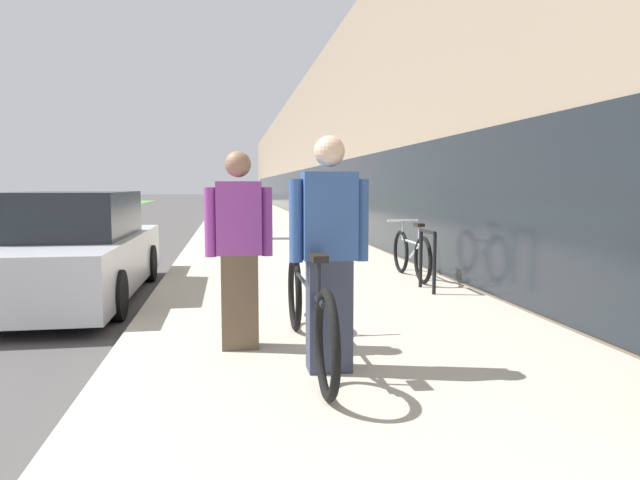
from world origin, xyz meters
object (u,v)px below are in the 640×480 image
(tandem_bicycle, at_px, (308,311))
(bike_rack_hoop, at_px, (427,254))
(cruiser_bike_nearest, at_px, (411,254))
(parked_sedan_curbside, at_px, (74,251))
(person_bystander, at_px, (239,250))
(person_rider, at_px, (329,254))

(tandem_bicycle, relative_size, bike_rack_hoop, 3.15)
(cruiser_bike_nearest, bearing_deg, tandem_bicycle, -119.17)
(bike_rack_hoop, bearing_deg, parked_sedan_curbside, 170.55)
(person_bystander, bearing_deg, cruiser_bike_nearest, 51.99)
(parked_sedan_curbside, bearing_deg, bike_rack_hoop, -9.45)
(tandem_bicycle, relative_size, person_bystander, 1.52)
(bike_rack_hoop, distance_m, parked_sedan_curbside, 4.90)
(tandem_bicycle, relative_size, parked_sedan_curbside, 0.57)
(parked_sedan_curbside, bearing_deg, tandem_bicycle, -52.58)
(cruiser_bike_nearest, xyz_separation_m, parked_sedan_curbside, (-4.96, -0.29, 0.17))
(tandem_bicycle, height_order, bike_rack_hoop, tandem_bicycle)
(bike_rack_hoop, relative_size, parked_sedan_curbside, 0.18)
(bike_rack_hoop, bearing_deg, person_bystander, -137.25)
(bike_rack_hoop, bearing_deg, tandem_bicycle, -126.08)
(person_rider, bearing_deg, cruiser_bike_nearest, 64.11)
(cruiser_bike_nearest, relative_size, parked_sedan_curbside, 0.38)
(person_bystander, height_order, parked_sedan_curbside, person_bystander)
(person_bystander, height_order, bike_rack_hoop, person_bystander)
(tandem_bicycle, xyz_separation_m, bike_rack_hoop, (2.06, 2.82, 0.11))
(tandem_bicycle, xyz_separation_m, person_rider, (0.12, -0.33, 0.51))
(tandem_bicycle, relative_size, person_rider, 1.46)
(person_bystander, bearing_deg, bike_rack_hoop, 42.75)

